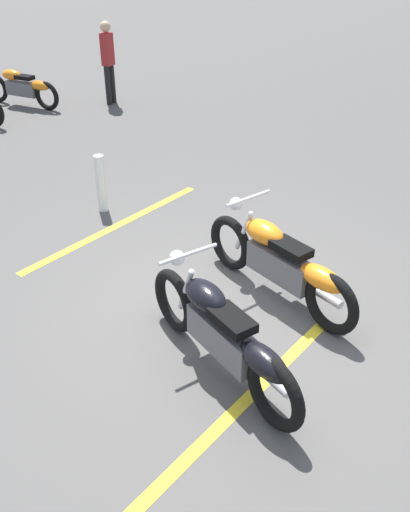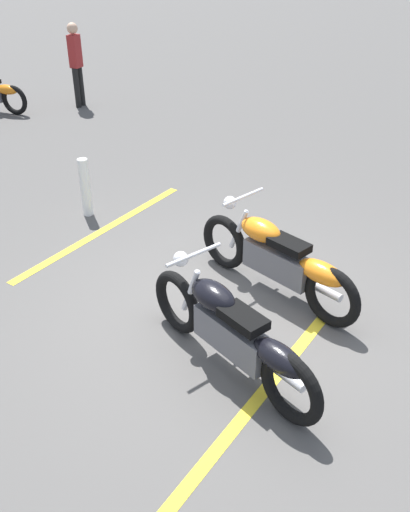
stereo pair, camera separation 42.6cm
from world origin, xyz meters
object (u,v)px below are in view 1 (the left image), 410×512
(motorcycle_bright_foreground, at_px, (281,263))
(bollard_post, at_px, (101,184))
(motorcycle_dark_foreground, at_px, (223,334))
(bystander_secondary, at_px, (108,59))
(motorcycle_row_far_left, at_px, (23,87))

(motorcycle_bright_foreground, relative_size, bollard_post, 2.64)
(motorcycle_bright_foreground, relative_size, motorcycle_dark_foreground, 1.01)
(motorcycle_bright_foreground, distance_m, bystander_secondary, 8.23)
(bollard_post, bearing_deg, motorcycle_bright_foreground, 176.80)
(motorcycle_bright_foreground, xyz_separation_m, bystander_secondary, (7.23, -3.89, 0.52))
(motorcycle_bright_foreground, distance_m, bollard_post, 3.18)
(motorcycle_row_far_left, relative_size, bollard_post, 2.43)
(motorcycle_row_far_left, bearing_deg, bystander_secondary, -146.48)
(motorcycle_dark_foreground, bearing_deg, motorcycle_row_far_left, -8.40)
(motorcycle_dark_foreground, distance_m, bollard_post, 3.78)
(motorcycle_bright_foreground, height_order, bollard_post, motorcycle_bright_foreground)
(motorcycle_row_far_left, distance_m, bystander_secondary, 2.00)
(motorcycle_dark_foreground, distance_m, bystander_secondary, 9.18)
(bollard_post, bearing_deg, bystander_secondary, -42.47)
(motorcycle_dark_foreground, distance_m, motorcycle_row_far_left, 9.61)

